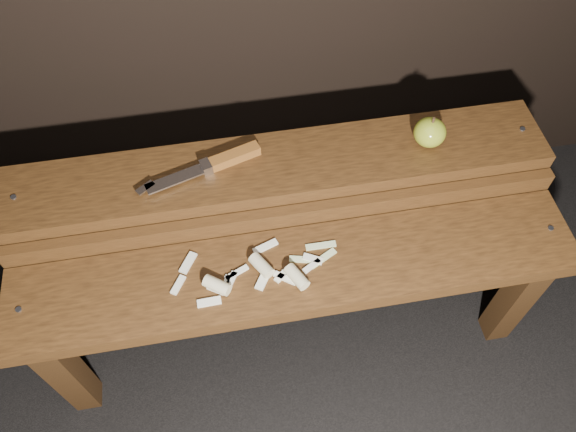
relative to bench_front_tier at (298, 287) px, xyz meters
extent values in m
plane|color=black|center=(0.00, 0.06, -0.35)|extent=(60.00, 60.00, 0.00)
cube|color=black|center=(-0.54, -0.04, -0.16)|extent=(0.06, 0.06, 0.38)
cube|color=black|center=(0.54, -0.04, -0.16)|extent=(0.06, 0.06, 0.38)
cube|color=#3C220E|center=(0.00, 0.01, 0.05)|extent=(1.20, 0.20, 0.04)
cylinder|color=slate|center=(-0.56, 0.01, 0.07)|extent=(0.01, 0.01, 0.00)
cylinder|color=slate|center=(0.56, 0.01, 0.07)|extent=(0.01, 0.01, 0.00)
cube|color=black|center=(-0.54, 0.26, -0.12)|extent=(0.06, 0.06, 0.46)
cube|color=black|center=(0.54, 0.26, -0.12)|extent=(0.06, 0.06, 0.46)
cube|color=#3C220E|center=(0.00, 0.13, 0.09)|extent=(1.20, 0.02, 0.05)
cube|color=#3C220E|center=(0.00, 0.23, 0.13)|extent=(1.20, 0.18, 0.04)
cylinder|color=slate|center=(-0.56, 0.23, 0.15)|extent=(0.01, 0.01, 0.00)
cylinder|color=slate|center=(0.56, 0.23, 0.15)|extent=(0.01, 0.01, 0.00)
ellipsoid|color=olive|center=(0.33, 0.23, 0.18)|extent=(0.07, 0.07, 0.06)
cylinder|color=#382314|center=(0.33, 0.23, 0.22)|extent=(0.01, 0.01, 0.01)
cube|color=brown|center=(-0.09, 0.25, 0.16)|extent=(0.12, 0.06, 0.02)
cube|color=silver|center=(-0.16, 0.23, 0.16)|extent=(0.03, 0.04, 0.02)
cube|color=silver|center=(-0.23, 0.21, 0.16)|extent=(0.13, 0.06, 0.00)
cube|color=silver|center=(-0.29, 0.20, 0.16)|extent=(0.04, 0.04, 0.00)
cube|color=beige|center=(-0.25, 0.01, 0.07)|extent=(0.03, 0.04, 0.01)
cube|color=beige|center=(-0.17, -0.01, 0.07)|extent=(0.04, 0.03, 0.01)
cube|color=beige|center=(-0.03, 0.00, 0.07)|extent=(0.04, 0.03, 0.01)
cube|color=beige|center=(-0.15, 0.00, 0.07)|extent=(0.02, 0.04, 0.01)
cube|color=beige|center=(0.03, 0.01, 0.07)|extent=(0.04, 0.03, 0.01)
cube|color=beige|center=(-0.06, 0.07, 0.07)|extent=(0.06, 0.03, 0.01)
cube|color=beige|center=(-0.14, 0.00, 0.07)|extent=(0.03, 0.04, 0.01)
cube|color=beige|center=(-0.22, 0.06, 0.07)|extent=(0.04, 0.05, 0.01)
cube|color=beige|center=(-0.03, -0.01, 0.07)|extent=(0.05, 0.04, 0.01)
cube|color=beige|center=(-0.12, 0.02, 0.07)|extent=(0.05, 0.03, 0.01)
cube|color=beige|center=(-0.19, -0.04, 0.07)|extent=(0.05, 0.02, 0.01)
cube|color=beige|center=(-0.08, -0.01, 0.07)|extent=(0.04, 0.04, 0.01)
cube|color=beige|center=(0.04, 0.02, 0.07)|extent=(0.04, 0.03, 0.01)
cylinder|color=#C9BB8C|center=(-0.17, -0.01, 0.08)|extent=(0.06, 0.05, 0.03)
cylinder|color=#C9BB8C|center=(-0.01, -0.02, 0.08)|extent=(0.05, 0.06, 0.03)
cylinder|color=#C9BB8C|center=(-0.07, 0.02, 0.08)|extent=(0.05, 0.06, 0.03)
cube|color=#BCC988|center=(0.02, 0.03, 0.07)|extent=(0.07, 0.03, 0.00)
cube|color=#BCC988|center=(0.06, 0.02, 0.07)|extent=(0.06, 0.04, 0.00)
cube|color=#BCC988|center=(0.06, 0.05, 0.07)|extent=(0.07, 0.01, 0.00)
camera|label=1|loc=(-0.12, -0.55, 1.09)|focal=35.00mm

